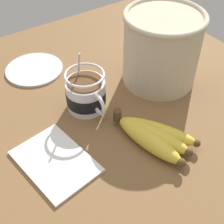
{
  "coord_description": "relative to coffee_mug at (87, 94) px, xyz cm",
  "views": [
    {
      "loc": [
        45.03,
        -27.87,
        57.97
      ],
      "look_at": [
        2.14,
        1.48,
        8.45
      ],
      "focal_mm": 50.0,
      "sensor_mm": 36.0,
      "label": 1
    }
  ],
  "objects": [
    {
      "name": "small_plate",
      "position": [
        -22.3,
        -4.68,
        -3.91
      ],
      "size": [
        16.6,
        16.6,
        0.6
      ],
      "color": "silver",
      "rests_on": "table"
    },
    {
      "name": "coffee_mug",
      "position": [
        0.0,
        0.0,
        0.0
      ],
      "size": [
        13.61,
        9.9,
        15.04
      ],
      "color": "silver",
      "rests_on": "table"
    },
    {
      "name": "table",
      "position": [
        7.03,
        -0.16,
        -6.18
      ],
      "size": [
        105.96,
        105.96,
        3.95
      ],
      "color": "brown",
      "rests_on": "ground"
    },
    {
      "name": "woven_basket",
      "position": [
        1.21,
        22.44,
        5.95
      ],
      "size": [
        20.92,
        20.92,
        19.6
      ],
      "color": "beige",
      "rests_on": "table"
    },
    {
      "name": "banana_bunch",
      "position": [
        18.61,
        6.0,
        -2.09
      ],
      "size": [
        20.27,
        13.53,
        4.44
      ],
      "color": "#4C381E",
      "rests_on": "table"
    },
    {
      "name": "napkin",
      "position": [
        11.3,
        -14.89,
        -3.91
      ],
      "size": [
        19.67,
        15.14,
        0.6
      ],
      "color": "white",
      "rests_on": "table"
    }
  ]
}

